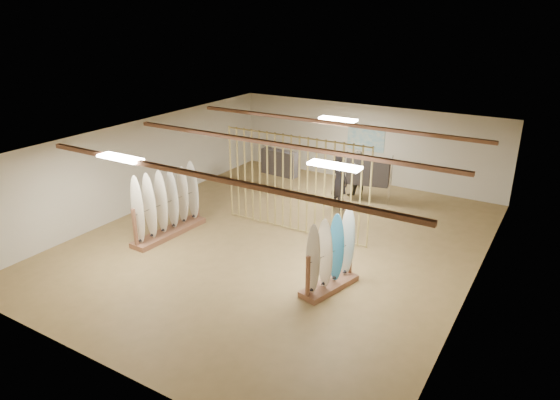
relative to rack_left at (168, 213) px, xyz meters
The scene contains 16 objects.
floor 3.21m from the rack_left, 23.79° to the left, with size 12.00×12.00×0.00m, color olive.
ceiling 3.79m from the rack_left, 23.79° to the left, with size 12.00×12.00×0.00m, color gray.
wall_back 7.85m from the rack_left, 68.43° to the left, with size 12.00×12.00×0.00m, color beige.
wall_front 5.58m from the rack_left, 58.75° to the right, with size 12.00×12.00×0.00m, color beige.
wall_left 2.58m from the rack_left, 149.24° to the left, with size 12.00×12.00×0.00m, color beige.
wall_right 8.01m from the rack_left, ahead, with size 12.00×12.00×0.00m, color beige.
ceiling_slats 3.75m from the rack_left, 23.79° to the left, with size 9.50×6.12×0.10m, color brown.
light_panels 3.76m from the rack_left, 23.79° to the left, with size 1.20×0.35×0.06m, color white.
bamboo_partition 3.61m from the rack_left, 35.73° to the left, with size 4.45×0.05×2.78m.
poster 7.85m from the rack_left, 68.38° to the left, with size 1.40×0.03×0.90m, color teal.
rack_left is the anchor object (origin of this frame).
rack_right 5.12m from the rack_left, ahead, with size 0.88×1.63×1.81m.
clothing_rack_a 4.83m from the rack_left, 81.01° to the left, with size 1.44×0.47×1.54m.
clothing_rack_b 6.52m from the rack_left, 54.75° to the left, with size 1.45×0.65×1.58m.
shopper_a 5.36m from the rack_left, 52.87° to the left, with size 0.76×0.51×2.08m, color #25232A.
shopper_b 6.37m from the rack_left, 57.80° to the left, with size 0.88×0.69×1.83m, color #37342B.
Camera 1 is at (6.38, -10.59, 5.97)m, focal length 32.00 mm.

